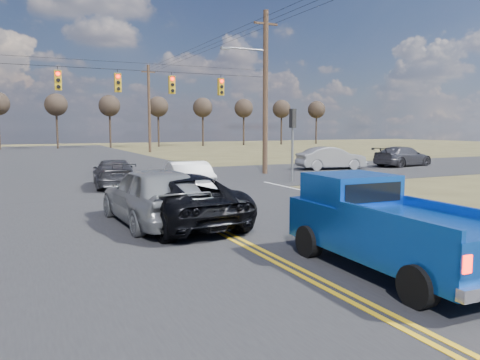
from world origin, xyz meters
name	(u,v)px	position (x,y,z in m)	size (l,w,h in m)	color
ground	(300,273)	(0.00, 0.00, 0.00)	(160.00, 160.00, 0.00)	brown
road_main	(162,202)	(0.00, 10.00, 0.00)	(14.00, 120.00, 0.02)	#28282B
road_cross	(121,181)	(0.00, 18.00, 0.00)	(120.00, 12.00, 0.02)	#28282B
signal_gantry	(128,87)	(0.50, 17.79, 5.06)	(19.60, 4.83, 10.00)	#473323
utility_poles	(122,83)	(0.00, 17.00, 5.23)	(19.60, 58.32, 10.00)	#473323
treeline	(93,88)	(0.00, 26.96, 5.70)	(87.00, 117.80, 7.40)	#33261C
pickup_truck	(385,227)	(1.66, -0.58, 0.92)	(2.14, 5.12, 1.90)	black
silver_suv	(153,195)	(-1.40, 6.01, 0.91)	(2.14, 5.33, 1.82)	gray
black_suv	(176,199)	(-0.80, 5.63, 0.79)	(2.61, 5.66, 1.57)	black
white_car_queue	(186,178)	(1.49, 11.36, 0.75)	(1.58, 4.53, 1.49)	white
dgrey_car_queue	(114,173)	(-0.80, 15.50, 0.69)	(1.92, 4.72, 1.37)	#343439
cross_car_east_near	(331,158)	(14.64, 18.75, 0.78)	(4.75, 1.66, 1.57)	gray
cross_car_east_far	(403,156)	(21.06, 18.54, 0.75)	(5.16, 2.10, 1.50)	#3B3A40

